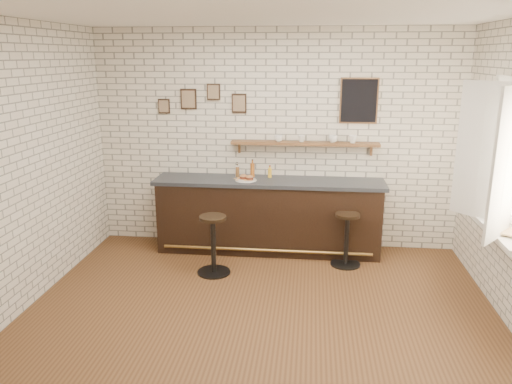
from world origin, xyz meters
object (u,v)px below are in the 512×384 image
(bar_stool_left, at_px, (213,243))
(shelf_cup_c, at_px, (333,139))
(shelf_cup_a, at_px, (279,138))
(book_upper, at_px, (500,229))
(sandwich_plate, at_px, (246,180))
(book_lower, at_px, (499,231))
(shelf_cup_b, at_px, (302,139))
(shelf_cup_d, at_px, (353,139))
(bar_stool_right, at_px, (347,238))
(ciabatta_sandwich, at_px, (247,177))
(bitters_bottle_white, at_px, (237,171))
(condiment_bottle_yellow, at_px, (270,172))
(bar_counter, at_px, (269,215))
(bitters_bottle_brown, at_px, (237,171))
(bitters_bottle_amber, at_px, (252,170))

(bar_stool_left, bearing_deg, shelf_cup_c, 35.56)
(shelf_cup_a, relative_size, book_upper, 0.45)
(sandwich_plate, distance_m, book_lower, 3.13)
(shelf_cup_b, distance_m, shelf_cup_d, 0.68)
(shelf_cup_c, height_order, book_upper, shelf_cup_c)
(bar_stool_right, distance_m, book_lower, 1.91)
(ciabatta_sandwich, bearing_deg, shelf_cup_c, 13.57)
(bitters_bottle_white, xyz_separation_m, condiment_bottle_yellow, (0.45, 0.00, -0.01))
(bar_counter, relative_size, bar_stool_left, 4.15)
(bitters_bottle_brown, bearing_deg, bar_stool_right, -20.06)
(bar_stool_right, distance_m, shelf_cup_b, 1.45)
(shelf_cup_d, distance_m, book_upper, 2.30)
(ciabatta_sandwich, relative_size, bitters_bottle_amber, 0.83)
(book_lower, bearing_deg, bar_stool_left, 156.45)
(sandwich_plate, xyz_separation_m, bitters_bottle_brown, (-0.15, 0.22, 0.07))
(ciabatta_sandwich, distance_m, bitters_bottle_white, 0.27)
(ciabatta_sandwich, distance_m, bar_stool_right, 1.53)
(shelf_cup_c, bearing_deg, ciabatta_sandwich, 137.41)
(shelf_cup_a, relative_size, shelf_cup_b, 1.13)
(shelf_cup_c, distance_m, book_lower, 2.46)
(bitters_bottle_brown, xyz_separation_m, bitters_bottle_amber, (0.21, 0.00, 0.03))
(shelf_cup_b, distance_m, book_lower, 2.75)
(bar_counter, bearing_deg, sandwich_plate, -166.36)
(bitters_bottle_brown, relative_size, book_lower, 0.90)
(bitters_bottle_amber, bearing_deg, bitters_bottle_brown, 180.00)
(ciabatta_sandwich, height_order, bitters_bottle_white, bitters_bottle_white)
(bitters_bottle_brown, bearing_deg, shelf_cup_a, 5.74)
(shelf_cup_b, relative_size, shelf_cup_c, 0.78)
(shelf_cup_a, relative_size, shelf_cup_d, 1.02)
(sandwich_plate, relative_size, bar_stool_right, 0.40)
(sandwich_plate, height_order, bitters_bottle_brown, bitters_bottle_brown)
(shelf_cup_a, distance_m, book_lower, 2.99)
(bitters_bottle_brown, height_order, shelf_cup_c, shelf_cup_c)
(bar_stool_right, bearing_deg, bitters_bottle_amber, 156.97)
(bitters_bottle_white, xyz_separation_m, bitters_bottle_amber, (0.21, -0.00, 0.02))
(condiment_bottle_yellow, bearing_deg, book_lower, -34.97)
(book_lower, bearing_deg, shelf_cup_d, 117.03)
(bar_counter, distance_m, condiment_bottle_yellow, 0.59)
(ciabatta_sandwich, relative_size, bitters_bottle_white, 1.01)
(bar_stool_right, height_order, shelf_cup_a, shelf_cup_a)
(condiment_bottle_yellow, xyz_separation_m, book_upper, (2.44, -1.72, -0.12))
(ciabatta_sandwich, distance_m, shelf_cup_b, 0.91)
(ciabatta_sandwich, distance_m, book_upper, 3.12)
(shelf_cup_c, relative_size, shelf_cup_d, 1.15)
(condiment_bottle_yellow, relative_size, bar_stool_left, 0.22)
(bar_stool_right, height_order, shelf_cup_d, shelf_cup_d)
(bar_stool_left, xyz_separation_m, shelf_cup_a, (0.72, 1.04, 1.14))
(bitters_bottle_brown, distance_m, book_lower, 3.36)
(bitters_bottle_white, distance_m, bar_stool_left, 1.21)
(ciabatta_sandwich, bearing_deg, sandwich_plate, 180.00)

